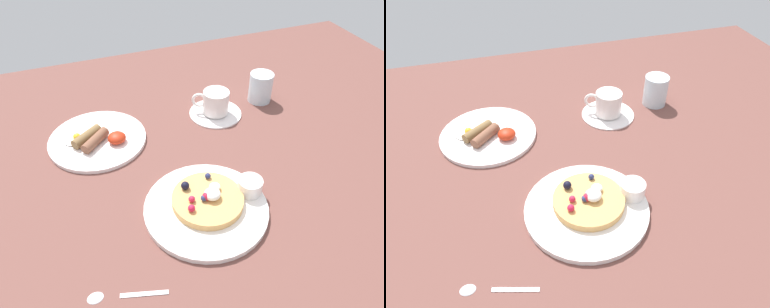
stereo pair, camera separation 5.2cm
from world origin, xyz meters
The scene contains 10 objects.
ground_plane centered at (0.00, 0.00, -1.50)cm, with size 187.35×131.40×3.00cm, color brown.
pancake_plate centered at (2.81, -13.18, 0.63)cm, with size 25.94×25.94×1.27cm, color white.
pancake_with_berries centered at (3.50, -12.23, 2.31)cm, with size 15.05×15.05×3.72cm.
syrup_ramekin centered at (13.15, -12.61, 3.00)cm, with size 5.35×5.35×3.37cm.
breakfast_plate centered at (-14.21, 18.30, 0.50)cm, with size 24.77×24.77×1.01cm, color white.
fried_breakfast centered at (-14.71, 16.96, 2.13)cm, with size 15.13×10.50×2.74cm.
coffee_saucer centered at (19.12, 18.78, 0.38)cm, with size 14.71×14.71×0.76cm, color white.
coffee_cup centered at (18.94, 18.86, 4.09)cm, with size 9.91×7.23×6.41cm.
teaspoon centered at (-19.44, -25.07, 0.25)cm, with size 13.48×4.94×0.60cm.
water_glass centered at (34.24, 20.78, 4.31)cm, with size 6.82×6.82×8.63cm, color silver.
Camera 2 is at (-13.04, -60.60, 58.82)cm, focal length 34.08 mm.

